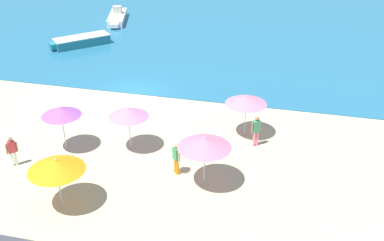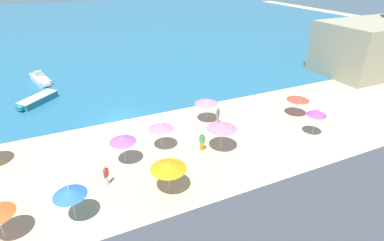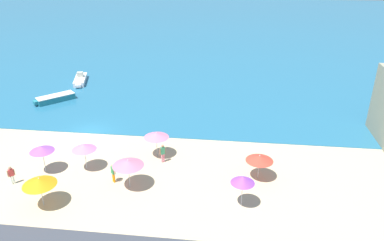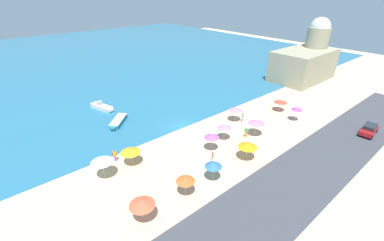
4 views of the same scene
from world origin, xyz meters
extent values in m
plane|color=#C8AF86|center=(0.00, 0.00, 0.00)|extent=(160.00, 160.00, 0.00)
cube|color=#246282|center=(0.00, 55.00, 0.03)|extent=(150.00, 110.00, 0.05)
cylinder|color=#B2B2B7|center=(7.81, -3.59, 0.98)|extent=(0.05, 0.05, 1.96)
cone|color=#D1718F|center=(7.81, -3.59, 2.12)|extent=(2.24, 2.24, 0.42)
sphere|color=silver|center=(7.81, -3.59, 2.36)|extent=(0.08, 0.08, 0.08)
cylinder|color=#B2B2B7|center=(16.76, -6.17, 0.86)|extent=(0.05, 0.05, 1.72)
cone|color=#EB3D2C|center=(16.76, -6.17, 1.89)|extent=(2.23, 2.23, 0.45)
sphere|color=silver|center=(16.76, -6.17, 2.15)|extent=(0.08, 0.08, 0.08)
cylinder|color=#B2B2B7|center=(-1.05, -7.23, 1.01)|extent=(0.05, 0.05, 2.01)
cone|color=#A14EAC|center=(-1.05, -7.23, 2.19)|extent=(2.02, 2.02, 0.45)
sphere|color=silver|center=(-1.05, -7.23, 2.45)|extent=(0.08, 0.08, 0.08)
cylinder|color=#B2B2B7|center=(2.24, -6.43, 0.97)|extent=(0.05, 0.05, 1.94)
cone|color=pink|center=(2.24, -6.43, 2.13)|extent=(2.05, 2.05, 0.47)
sphere|color=silver|center=(2.24, -6.43, 2.39)|extent=(0.08, 0.08, 0.08)
cylinder|color=#B2B2B7|center=(15.38, -9.96, 1.03)|extent=(0.05, 0.05, 2.06)
cone|color=purple|center=(15.38, -9.96, 2.28)|extent=(1.75, 1.75, 0.55)
sphere|color=silver|center=(15.38, -9.96, 2.59)|extent=(0.08, 0.08, 0.08)
cylinder|color=#B2B2B7|center=(6.64, -8.64, 1.03)|extent=(0.05, 0.05, 2.06)
cone|color=#D96C8A|center=(6.64, -8.64, 2.23)|extent=(2.45, 2.45, 0.45)
sphere|color=silver|center=(6.64, -8.64, 2.49)|extent=(0.08, 0.08, 0.08)
cylinder|color=#B2B2B7|center=(0.95, -11.62, 0.94)|extent=(0.05, 0.05, 1.88)
cone|color=orange|center=(0.95, -11.62, 2.08)|extent=(2.43, 2.43, 0.51)
sphere|color=silver|center=(0.95, -11.62, 2.37)|extent=(0.08, 0.08, 0.08)
cylinder|color=orange|center=(5.10, -8.01, 0.40)|extent=(0.14, 0.14, 0.79)
cylinder|color=orange|center=(5.23, -8.14, 0.40)|extent=(0.14, 0.14, 0.79)
cube|color=#35904D|center=(5.16, -8.07, 1.11)|extent=(0.41, 0.41, 0.63)
sphere|color=tan|center=(5.16, -8.07, 1.55)|extent=(0.22, 0.22, 0.22)
cylinder|color=tan|center=(4.99, -7.91, 1.06)|extent=(0.09, 0.09, 0.57)
cylinder|color=tan|center=(5.34, -8.24, 1.06)|extent=(0.09, 0.09, 0.57)
cylinder|color=pink|center=(8.46, -4.65, 0.42)|extent=(0.14, 0.14, 0.84)
cylinder|color=pink|center=(8.61, -4.55, 0.42)|extent=(0.14, 0.14, 0.84)
cube|color=#39885F|center=(8.54, -4.60, 1.17)|extent=(0.42, 0.38, 0.66)
sphere|color=#A46C51|center=(8.54, -4.60, 1.63)|extent=(0.22, 0.22, 0.22)
cylinder|color=#A46C51|center=(8.34, -4.73, 1.12)|extent=(0.09, 0.09, 0.60)
cylinder|color=#A46C51|center=(8.74, -4.47, 1.12)|extent=(0.09, 0.09, 0.60)
cylinder|color=white|center=(-2.86, -9.34, 0.38)|extent=(0.14, 0.14, 0.76)
cylinder|color=white|center=(-2.74, -9.21, 0.38)|extent=(0.14, 0.14, 0.76)
cube|color=#CA3B3A|center=(-2.80, -9.27, 1.06)|extent=(0.41, 0.41, 0.60)
sphere|color=#9A6F55|center=(-2.80, -9.27, 1.49)|extent=(0.22, 0.22, 0.22)
cylinder|color=#9A6F55|center=(-2.97, -9.44, 1.01)|extent=(0.09, 0.09, 0.54)
cylinder|color=#9A6F55|center=(-2.63, -9.10, 1.01)|extent=(0.09, 0.09, 0.54)
cube|color=silver|center=(-6.92, 15.09, 0.33)|extent=(2.57, 4.96, 0.57)
cube|color=silver|center=(-6.24, 12.59, 0.39)|extent=(0.85, 0.63, 0.34)
cube|color=silver|center=(-6.92, 15.09, 0.66)|extent=(2.65, 4.98, 0.08)
cube|color=#B2AD9E|center=(-7.05, 15.55, 0.99)|extent=(0.94, 0.79, 0.74)
cube|color=teal|center=(-7.17, 7.89, 0.39)|extent=(4.14, 4.12, 0.68)
cube|color=teal|center=(-8.89, 6.19, 0.46)|extent=(0.86, 0.87, 0.41)
cube|color=silver|center=(-7.17, 7.89, 0.77)|extent=(4.20, 4.17, 0.08)
camera|label=1|loc=(10.41, -26.63, 13.15)|focal=45.00mm
camera|label=2|loc=(-4.24, -26.74, 13.81)|focal=28.00mm
camera|label=3|loc=(14.39, -32.51, 17.32)|focal=35.00mm
camera|label=4|loc=(-21.73, -27.66, 19.53)|focal=24.00mm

